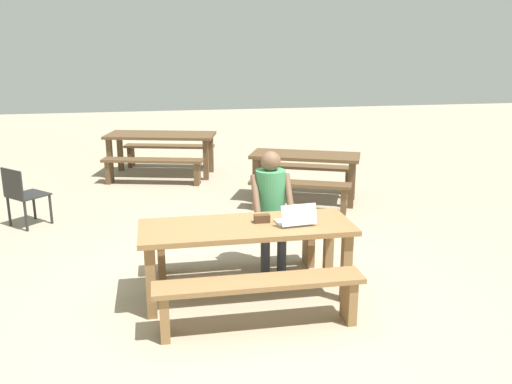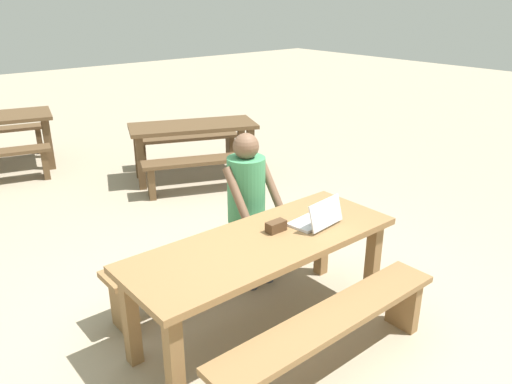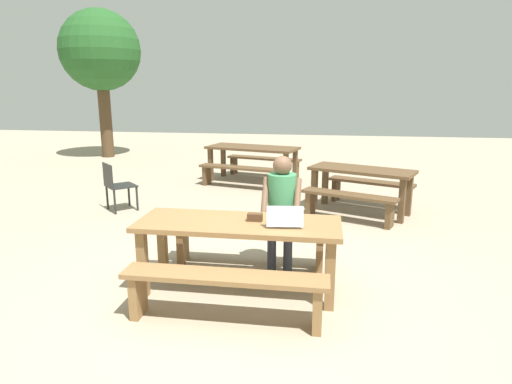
# 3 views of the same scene
# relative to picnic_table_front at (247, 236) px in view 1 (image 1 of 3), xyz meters

# --- Properties ---
(ground_plane) EXTENTS (30.00, 30.00, 0.00)m
(ground_plane) POSITION_rel_picnic_table_front_xyz_m (0.00, 0.00, -0.63)
(ground_plane) COLOR tan
(picnic_table_front) EXTENTS (2.04, 0.75, 0.74)m
(picnic_table_front) POSITION_rel_picnic_table_front_xyz_m (0.00, 0.00, 0.00)
(picnic_table_front) COLOR olive
(picnic_table_front) RESTS_ON ground
(bench_near) EXTENTS (1.83, 0.30, 0.46)m
(bench_near) POSITION_rel_picnic_table_front_xyz_m (0.00, -0.66, -0.28)
(bench_near) COLOR olive
(bench_near) RESTS_ON ground
(bench_far) EXTENTS (1.83, 0.30, 0.46)m
(bench_far) POSITION_rel_picnic_table_front_xyz_m (0.00, 0.66, -0.28)
(bench_far) COLOR olive
(bench_far) RESTS_ON ground
(laptop) EXTENTS (0.38, 0.30, 0.22)m
(laptop) POSITION_rel_picnic_table_front_xyz_m (0.47, -0.07, 0.16)
(laptop) COLOR silver
(laptop) RESTS_ON picnic_table_front
(small_pouch) EXTENTS (0.15, 0.08, 0.08)m
(small_pouch) POSITION_rel_picnic_table_front_xyz_m (0.16, 0.05, 0.15)
(small_pouch) COLOR #4C331E
(small_pouch) RESTS_ON picnic_table_front
(person_seated) EXTENTS (0.43, 0.42, 1.31)m
(person_seated) POSITION_rel_picnic_table_front_xyz_m (0.37, 0.62, 0.14)
(person_seated) COLOR #333847
(person_seated) RESTS_ON ground
(plastic_chair) EXTENTS (0.62, 0.62, 0.82)m
(plastic_chair) POSITION_rel_picnic_table_front_xyz_m (-2.59, 2.62, -0.18)
(plastic_chair) COLOR #262626
(plastic_chair) RESTS_ON ground
(picnic_table_mid) EXTENTS (1.78, 1.25, 0.75)m
(picnic_table_mid) POSITION_rel_picnic_table_front_xyz_m (1.44, 3.12, -0.02)
(picnic_table_mid) COLOR brown
(picnic_table_mid) RESTS_ON ground
(bench_mid_south) EXTENTS (1.49, 0.85, 0.44)m
(bench_mid_south) POSITION_rel_picnic_table_front_xyz_m (1.23, 2.60, -0.31)
(bench_mid_south) COLOR brown
(bench_mid_south) RESTS_ON ground
(bench_mid_north) EXTENTS (1.49, 0.85, 0.44)m
(bench_mid_north) POSITION_rel_picnic_table_front_xyz_m (1.66, 3.64, -0.31)
(bench_mid_north) COLOR brown
(bench_mid_north) RESTS_ON ground
(picnic_table_rear) EXTENTS (2.09, 1.27, 0.77)m
(picnic_table_rear) POSITION_rel_picnic_table_front_xyz_m (-0.71, 5.26, 0.03)
(picnic_table_rear) COLOR brown
(picnic_table_rear) RESTS_ON ground
(bench_rear_south) EXTENTS (1.78, 0.73, 0.44)m
(bench_rear_south) POSITION_rel_picnic_table_front_xyz_m (-0.88, 4.62, -0.30)
(bench_rear_south) COLOR brown
(bench_rear_south) RESTS_ON ground
(bench_rear_north) EXTENTS (1.78, 0.73, 0.44)m
(bench_rear_north) POSITION_rel_picnic_table_front_xyz_m (-0.55, 5.90, -0.30)
(bench_rear_north) COLOR brown
(bench_rear_north) RESTS_ON ground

